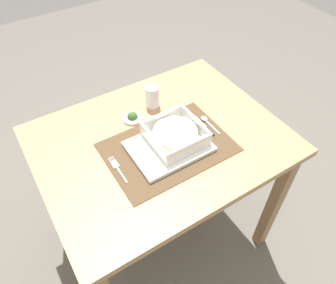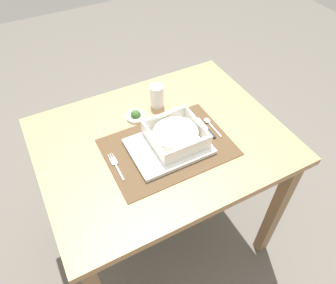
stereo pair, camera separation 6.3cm
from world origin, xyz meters
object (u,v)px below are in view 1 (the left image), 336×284
Objects in this scene: porridge_bowl at (175,135)px; drinking_glass at (152,98)px; condiment_saucer at (133,118)px; butter_knife at (205,127)px; fork at (117,168)px; spoon at (206,120)px; dining_table at (161,157)px.

drinking_glass is (0.04, 0.23, 0.00)m from porridge_bowl.
drinking_glass reaches higher than condiment_saucer.
porridge_bowl is at bearing -179.30° from butter_knife.
condiment_saucer is at bearing 110.86° from porridge_bowl.
butter_knife reaches higher than fork.
porridge_bowl is 0.18m from spoon.
dining_table is 0.24m from fork.
porridge_bowl is 1.45× the size of fork.
porridge_bowl is 1.53× the size of butter_knife.
dining_table is 0.20m from condiment_saucer.
spoon reaches higher than dining_table.
dining_table is at bearing -75.40° from condiment_saucer.
fork is 1.05× the size of butter_knife.
porridge_bowl reaches higher than fork.
spoon is (0.21, -0.02, 0.12)m from dining_table.
fork is at bearing -172.61° from spoon.
butter_knife is at bearing -14.50° from dining_table.
porridge_bowl is (0.04, -0.05, 0.15)m from dining_table.
fork is 1.15× the size of spoon.
porridge_bowl is at bearing -69.14° from condiment_saucer.
condiment_saucer reaches higher than fork.
butter_knife is at bearing -65.35° from drinking_glass.
spoon is 0.04m from butter_knife.
spoon is at bearing -34.94° from condiment_saucer.
butter_knife is at bearing 1.85° from fork.
dining_table is at bearing -111.67° from drinking_glass.
fork is at bearing -130.19° from condiment_saucer.
spoon is at bearing -56.96° from drinking_glass.
drinking_glass is at bearing 126.70° from spoon.
dining_table is 11.87× the size of condiment_saucer.
spoon is 0.25m from drinking_glass.
butter_knife is 0.26m from drinking_glass.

